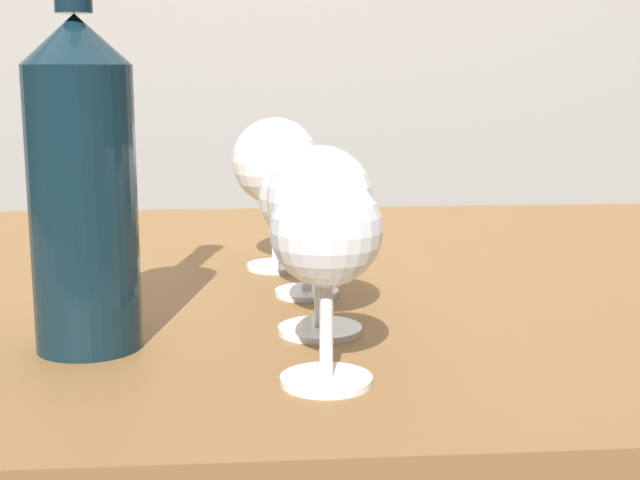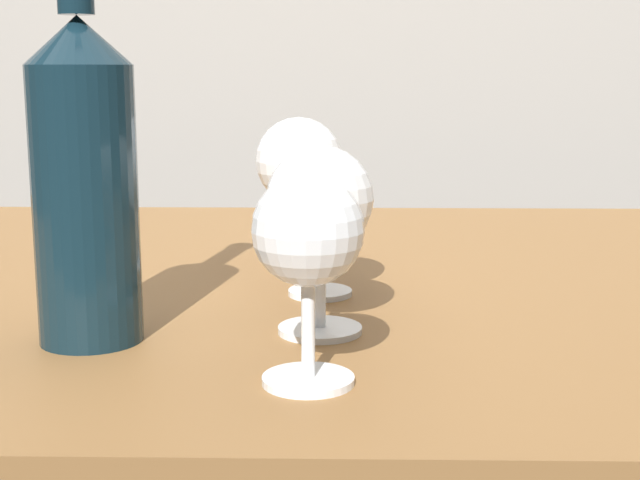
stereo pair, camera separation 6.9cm
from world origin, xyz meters
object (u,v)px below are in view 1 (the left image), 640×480
at_px(wine_glass_amber, 307,200).
at_px(wine_bottle, 82,177).
at_px(wine_glass_rose, 320,205).
at_px(wine_glass_cabernet, 326,236).
at_px(wine_glass_pinot, 275,163).

relative_size(wine_glass_amber, wine_bottle, 0.41).
bearing_deg(wine_glass_amber, wine_glass_rose, -88.91).
xyz_separation_m(wine_glass_amber, wine_bottle, (-0.17, -0.14, 0.04)).
height_order(wine_glass_cabernet, wine_bottle, wine_bottle).
bearing_deg(wine_glass_pinot, wine_glass_amber, -78.16).
relative_size(wine_glass_amber, wine_glass_pinot, 0.86).
bearing_deg(wine_glass_rose, wine_glass_pinot, 96.39).
bearing_deg(wine_glass_amber, wine_glass_cabernet, -90.78).
height_order(wine_glass_amber, wine_bottle, wine_bottle).
relative_size(wine_glass_cabernet, wine_bottle, 0.43).
distance_m(wine_glass_amber, wine_bottle, 0.23).
relative_size(wine_glass_rose, wine_glass_amber, 1.10).
distance_m(wine_glass_cabernet, wine_glass_rose, 0.12).
height_order(wine_glass_rose, wine_glass_pinot, wine_glass_pinot).
xyz_separation_m(wine_glass_cabernet, wine_glass_pinot, (-0.02, 0.35, 0.01)).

